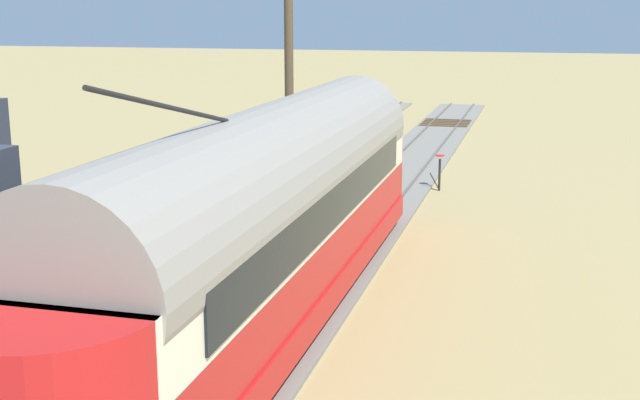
% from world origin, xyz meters
% --- Properties ---
extents(ground_plane, '(220.00, 220.00, 0.00)m').
position_xyz_m(ground_plane, '(0.00, 0.00, 0.00)').
color(ground_plane, '#9E8956').
extents(track_streetcar_siding, '(2.80, 80.00, 0.18)m').
position_xyz_m(track_streetcar_siding, '(-4.66, -0.31, 0.05)').
color(track_streetcar_siding, slate).
rests_on(track_streetcar_siding, ground).
extents(track_adjacent_siding, '(2.80, 80.00, 0.18)m').
position_xyz_m(track_adjacent_siding, '(0.00, -0.31, 0.05)').
color(track_adjacent_siding, slate).
rests_on(track_adjacent_siding, ground).
extents(vintage_streetcar, '(2.65, 17.88, 5.08)m').
position_xyz_m(vintage_streetcar, '(-4.66, -0.86, 2.26)').
color(vintage_streetcar, red).
rests_on(vintage_streetcar, ground).
extents(catenary_pole_foreground, '(2.97, 0.28, 7.64)m').
position_xyz_m(catenary_pole_foreground, '(-1.99, -11.01, 3.99)').
color(catenary_pole_foreground, '#4C3D28').
rests_on(catenary_pole_foreground, ground).
extents(switch_stand, '(0.50, 0.30, 1.24)m').
position_xyz_m(switch_stand, '(-6.34, -13.94, 0.70)').
color(switch_stand, black).
rests_on(switch_stand, ground).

